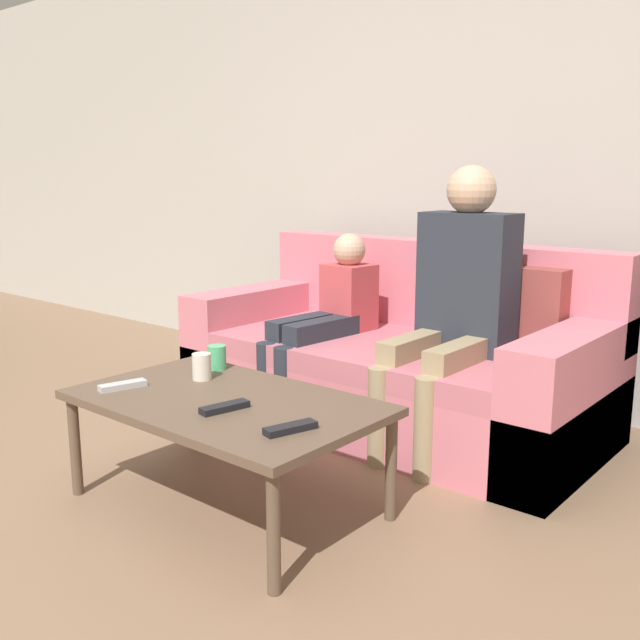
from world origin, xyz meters
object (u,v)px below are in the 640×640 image
at_px(coffee_table, 226,408).
at_px(tv_remote_0, 291,428).
at_px(cup_near, 217,357).
at_px(cup_far, 202,367).
at_px(person_child, 326,316).
at_px(tv_remote_2, 225,407).
at_px(person_adult, 459,290).
at_px(tv_remote_1, 123,386).
at_px(couch, 397,365).

height_order(coffee_table, tv_remote_0, tv_remote_0).
bearing_deg(coffee_table, cup_near, 141.94).
distance_m(cup_far, tv_remote_0, 0.67).
height_order(person_child, tv_remote_0, person_child).
relative_size(cup_near, tv_remote_2, 0.55).
xyz_separation_m(coffee_table, person_child, (-0.35, 0.98, 0.13)).
bearing_deg(coffee_table, person_adult, 73.64).
bearing_deg(tv_remote_2, cup_near, 152.44).
relative_size(cup_near, tv_remote_0, 0.55).
bearing_deg(tv_remote_0, cup_near, 171.03).
xyz_separation_m(coffee_table, person_adult, (0.31, 1.06, 0.32)).
bearing_deg(person_adult, coffee_table, -106.10).
xyz_separation_m(person_adult, tv_remote_2, (-0.22, -1.15, -0.27)).
bearing_deg(cup_near, tv_remote_1, -99.54).
xyz_separation_m(person_adult, tv_remote_0, (0.08, -1.15, -0.27)).
xyz_separation_m(person_adult, tv_remote_1, (-0.68, -1.22, -0.27)).
bearing_deg(cup_far, tv_remote_1, -116.43).
xyz_separation_m(cup_near, tv_remote_2, (0.40, -0.33, -0.04)).
bearing_deg(person_child, couch, 32.01).
relative_size(couch, tv_remote_2, 10.98).
bearing_deg(tv_remote_2, person_adult, 91.11).
relative_size(coffee_table, cup_far, 10.82).
bearing_deg(tv_remote_0, person_adult, 110.60).
relative_size(person_child, tv_remote_0, 5.01).
xyz_separation_m(person_child, tv_remote_1, (-0.02, -1.14, -0.09)).
distance_m(couch, tv_remote_1, 1.34).
height_order(person_child, cup_near, person_child).
xyz_separation_m(person_child, tv_remote_0, (0.74, -1.08, -0.09)).
relative_size(couch, tv_remote_0, 10.96).
relative_size(cup_near, tv_remote_1, 0.55).
height_order(person_adult, cup_far, person_adult).
distance_m(person_adult, tv_remote_1, 1.42).
relative_size(coffee_table, person_adult, 0.90).
bearing_deg(couch, cup_near, -106.16).
height_order(couch, tv_remote_2, couch).
relative_size(person_adult, cup_far, 12.02).
relative_size(person_adult, tv_remote_2, 6.83).
bearing_deg(tv_remote_0, tv_remote_2, -164.45).
height_order(couch, cup_near, couch).
relative_size(person_child, tv_remote_2, 5.02).
distance_m(person_adult, tv_remote_0, 1.19).
height_order(tv_remote_1, tv_remote_2, same).
xyz_separation_m(tv_remote_1, tv_remote_2, (0.47, 0.07, 0.00)).
distance_m(couch, tv_remote_0, 1.32).
height_order(couch, person_child, person_child).
height_order(coffee_table, tv_remote_1, tv_remote_1).
height_order(couch, cup_far, couch).
relative_size(cup_far, tv_remote_0, 0.57).
height_order(tv_remote_0, tv_remote_2, same).
xyz_separation_m(coffee_table, cup_far, (-0.24, 0.11, 0.09)).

